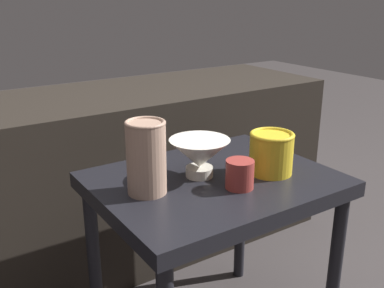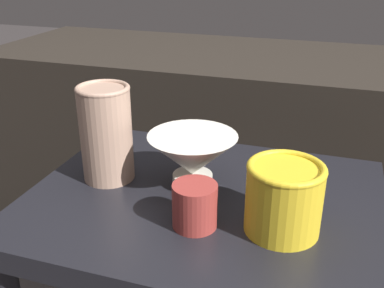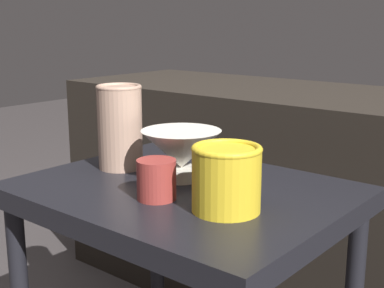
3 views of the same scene
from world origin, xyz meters
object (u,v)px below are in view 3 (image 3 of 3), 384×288
at_px(vase_colorful_right, 226,177).
at_px(vase_textured_left, 120,126).
at_px(bowl, 181,151).
at_px(cup, 156,180).

bearing_deg(vase_colorful_right, vase_textured_left, 167.84).
distance_m(vase_textured_left, vase_colorful_right, 0.34).
relative_size(bowl, cup, 2.21).
height_order(vase_colorful_right, cup, vase_colorful_right).
bearing_deg(cup, vase_colorful_right, 13.01).
bearing_deg(bowl, cup, -70.38).
bearing_deg(vase_colorful_right, bowl, 153.75).
relative_size(bowl, vase_colorful_right, 1.35).
distance_m(bowl, vase_textured_left, 0.16).
bearing_deg(cup, bowl, 109.62).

